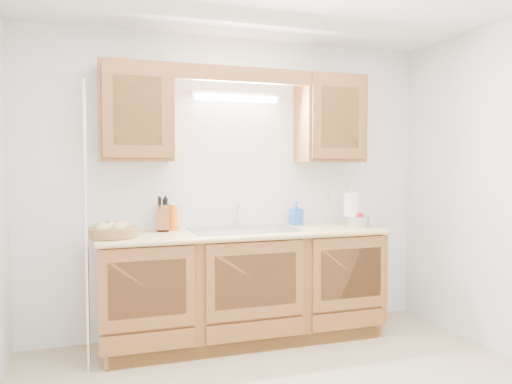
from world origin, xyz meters
name	(u,v)px	position (x,y,z in m)	size (l,w,h in m)	color
room	(305,195)	(0.00, 0.00, 1.25)	(3.52, 3.50, 2.50)	#C5B18E
base_cabinets	(244,287)	(0.00, 1.20, 0.44)	(2.20, 0.60, 0.86)	#98582C
countertop	(244,233)	(0.00, 1.19, 0.88)	(2.30, 0.63, 0.04)	#E1BD76
upper_cabinet_left	(135,113)	(-0.83, 1.33, 1.83)	(0.55, 0.33, 0.75)	#98582C
upper_cabinet_right	(330,119)	(0.83, 1.33, 1.83)	(0.55, 0.33, 0.75)	#98582C
valance	(244,75)	(0.00, 1.19, 2.14)	(2.20, 0.05, 0.12)	#98582C
fluorescent_fixture	(236,97)	(0.00, 1.42, 2.00)	(0.76, 0.08, 0.08)	white
sink	(244,239)	(0.00, 1.21, 0.83)	(0.84, 0.46, 0.36)	#9E9EA3
wire_shelf_pole	(86,228)	(-1.20, 0.94, 1.00)	(0.03, 0.03, 2.00)	silver
outlet_plate	(333,195)	(0.95, 1.49, 1.15)	(0.08, 0.01, 0.12)	white
fruit_basket	(111,230)	(-1.03, 1.12, 0.95)	(0.44, 0.44, 0.11)	#A67B43
knife_block	(163,218)	(-0.62, 1.36, 1.01)	(0.13, 0.18, 0.29)	#98582C
orange_canister	(173,216)	(-0.54, 1.40, 1.01)	(0.08, 0.08, 0.22)	orange
soap_bottle	(296,213)	(0.54, 1.40, 1.00)	(0.09, 0.10, 0.21)	blue
sponge	(172,228)	(-0.54, 1.44, 0.91)	(0.12, 0.09, 0.02)	#CC333F
paper_towel	(352,209)	(0.97, 1.19, 1.04)	(0.17, 0.17, 0.34)	silver
apple_bowl	(356,220)	(1.00, 1.16, 0.95)	(0.22, 0.22, 0.12)	silver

